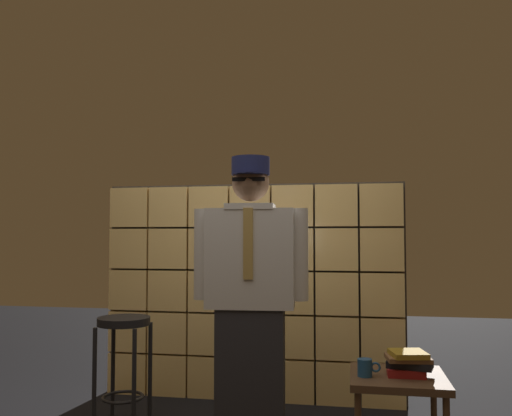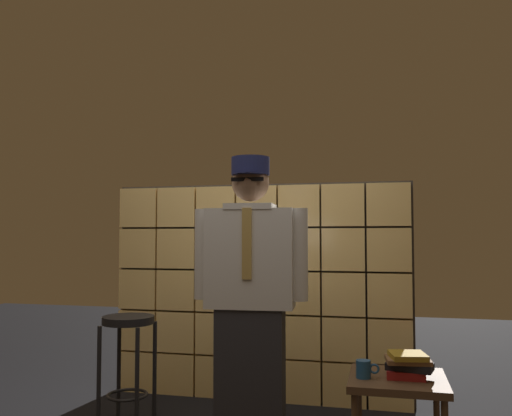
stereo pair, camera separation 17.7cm
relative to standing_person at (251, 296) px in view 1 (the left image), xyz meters
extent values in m
cube|color=#F2C672|center=(-1.19, 0.96, -0.74)|extent=(0.32, 0.08, 0.32)
cube|color=#F2C672|center=(-0.85, 0.96, -0.74)|extent=(0.32, 0.08, 0.32)
cube|color=#F2C672|center=(-0.52, 0.96, -0.74)|extent=(0.32, 0.08, 0.32)
cube|color=#F2C672|center=(-0.19, 0.96, -0.74)|extent=(0.32, 0.08, 0.32)
cube|color=#F2C672|center=(0.15, 0.96, -0.74)|extent=(0.32, 0.08, 0.32)
cube|color=#F2C672|center=(0.48, 0.96, -0.74)|extent=(0.32, 0.08, 0.32)
cube|color=#F2C672|center=(0.81, 0.96, -0.74)|extent=(0.32, 0.08, 0.32)
cube|color=#F2C672|center=(-1.19, 0.96, -0.41)|extent=(0.32, 0.08, 0.32)
cube|color=#F2C672|center=(-0.85, 0.96, -0.41)|extent=(0.32, 0.08, 0.32)
cube|color=#F2C672|center=(-0.52, 0.96, -0.41)|extent=(0.32, 0.08, 0.32)
cube|color=#F2C672|center=(-0.19, 0.96, -0.41)|extent=(0.32, 0.08, 0.32)
cube|color=#F2C672|center=(0.15, 0.96, -0.41)|extent=(0.32, 0.08, 0.32)
cube|color=#F2C672|center=(0.48, 0.96, -0.41)|extent=(0.32, 0.08, 0.32)
cube|color=#F2C672|center=(0.81, 0.96, -0.41)|extent=(0.32, 0.08, 0.32)
cube|color=#F2C672|center=(-1.19, 0.96, -0.08)|extent=(0.32, 0.08, 0.32)
cube|color=#F2C672|center=(-0.85, 0.96, -0.08)|extent=(0.32, 0.08, 0.32)
cube|color=#F2C672|center=(-0.52, 0.96, -0.08)|extent=(0.32, 0.08, 0.32)
cube|color=#F2C672|center=(-0.19, 0.96, -0.08)|extent=(0.32, 0.08, 0.32)
cube|color=#F2C672|center=(0.15, 0.96, -0.08)|extent=(0.32, 0.08, 0.32)
cube|color=#F2C672|center=(0.48, 0.96, -0.08)|extent=(0.32, 0.08, 0.32)
cube|color=#F2C672|center=(0.81, 0.96, -0.08)|extent=(0.32, 0.08, 0.32)
cube|color=#F2C672|center=(-1.19, 0.96, 0.26)|extent=(0.32, 0.08, 0.32)
cube|color=#F2C672|center=(-0.85, 0.96, 0.26)|extent=(0.32, 0.08, 0.32)
cube|color=#F2C672|center=(-0.52, 0.96, 0.26)|extent=(0.32, 0.08, 0.32)
cube|color=#F2C672|center=(-0.19, 0.96, 0.26)|extent=(0.32, 0.08, 0.32)
cube|color=#F2C672|center=(0.15, 0.96, 0.26)|extent=(0.32, 0.08, 0.32)
cube|color=#F2C672|center=(0.48, 0.96, 0.26)|extent=(0.32, 0.08, 0.32)
cube|color=#F2C672|center=(0.81, 0.96, 0.26)|extent=(0.32, 0.08, 0.32)
cube|color=#F2C672|center=(-1.19, 0.96, 0.59)|extent=(0.32, 0.08, 0.32)
cube|color=#F2C672|center=(-0.85, 0.96, 0.59)|extent=(0.32, 0.08, 0.32)
cube|color=#F2C672|center=(-0.52, 0.96, 0.59)|extent=(0.32, 0.08, 0.32)
cube|color=#F2C672|center=(-0.19, 0.96, 0.59)|extent=(0.32, 0.08, 0.32)
cube|color=#F2C672|center=(0.15, 0.96, 0.59)|extent=(0.32, 0.08, 0.32)
cube|color=#F2C672|center=(0.48, 0.96, 0.59)|extent=(0.32, 0.08, 0.32)
cube|color=#F2C672|center=(0.81, 0.96, 0.59)|extent=(0.32, 0.08, 0.32)
cube|color=#38332D|center=(-0.19, 1.01, -0.08)|extent=(2.36, 0.02, 1.69)
cube|color=#28282D|center=(0.00, 0.00, -0.49)|extent=(0.41, 0.23, 0.83)
cube|color=silver|center=(0.00, 0.00, 0.22)|extent=(0.53, 0.26, 0.59)
cube|color=tan|center=(0.01, -0.12, 0.31)|extent=(0.06, 0.01, 0.41)
cube|color=silver|center=(0.00, 0.00, 0.53)|extent=(0.30, 0.26, 0.04)
sphere|color=#846047|center=(0.00, 0.00, 0.67)|extent=(0.23, 0.23, 0.23)
ellipsoid|color=black|center=(0.00, -0.05, 0.64)|extent=(0.15, 0.09, 0.10)
cube|color=black|center=(0.01, -0.10, 0.69)|extent=(0.19, 0.03, 0.02)
cylinder|color=#191E47|center=(0.01, -0.08, 0.72)|extent=(0.18, 0.18, 0.01)
cylinder|color=#191E47|center=(0.00, 0.00, 0.78)|extent=(0.23, 0.23, 0.11)
cylinder|color=silver|center=(0.29, 0.02, 0.25)|extent=(0.11, 0.11, 0.54)
cylinder|color=silver|center=(-0.29, -0.02, 0.25)|extent=(0.11, 0.11, 0.54)
cylinder|color=black|center=(-0.87, 0.16, -0.20)|extent=(0.34, 0.34, 0.05)
torus|color=black|center=(-0.87, 0.16, -0.69)|extent=(0.27, 0.27, 0.02)
cylinder|color=black|center=(-1.01, 0.03, -0.56)|extent=(0.03, 0.03, 0.68)
cylinder|color=black|center=(-0.74, 0.03, -0.56)|extent=(0.03, 0.03, 0.68)
cylinder|color=black|center=(-1.01, 0.30, -0.56)|extent=(0.03, 0.03, 0.68)
cylinder|color=black|center=(-0.74, 0.30, -0.56)|extent=(0.03, 0.03, 0.68)
cube|color=#513823|center=(0.84, -0.04, -0.43)|extent=(0.52, 0.52, 0.04)
cylinder|color=#513823|center=(0.62, 0.18, -0.68)|extent=(0.04, 0.04, 0.45)
cylinder|color=#513823|center=(1.06, 0.18, -0.68)|extent=(0.04, 0.04, 0.45)
cube|color=maroon|center=(0.88, -0.05, -0.39)|extent=(0.20, 0.15, 0.04)
cube|color=black|center=(0.91, -0.05, -0.35)|extent=(0.26, 0.19, 0.04)
cube|color=brown|center=(0.90, -0.05, -0.32)|extent=(0.25, 0.20, 0.02)
cube|color=olive|center=(0.90, -0.06, -0.29)|extent=(0.22, 0.22, 0.03)
cylinder|color=navy|center=(0.66, -0.11, -0.37)|extent=(0.08, 0.08, 0.09)
torus|color=navy|center=(0.72, -0.11, -0.36)|extent=(0.06, 0.01, 0.06)
camera|label=1|loc=(0.60, -3.14, 0.35)|focal=37.48mm
camera|label=2|loc=(0.78, -3.10, 0.35)|focal=37.48mm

